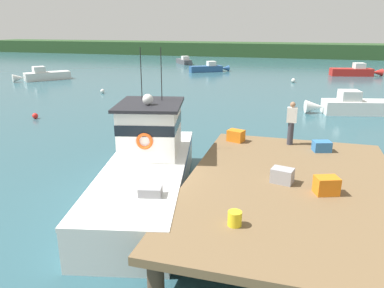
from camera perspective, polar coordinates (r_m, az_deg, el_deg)
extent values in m
plane|color=#2D5660|center=(12.45, -8.19, -8.67)|extent=(200.00, 200.00, 0.00)
cylinder|color=#4C3D2D|center=(8.22, -5.60, -19.80)|extent=(0.36, 0.36, 1.00)
cylinder|color=#4C3D2D|center=(15.29, 5.57, -1.43)|extent=(0.36, 0.36, 1.00)
cylinder|color=#4C3D2D|center=(15.32, 25.08, -3.04)|extent=(0.36, 0.36, 1.00)
cube|color=brown|center=(11.05, 15.13, -6.38)|extent=(6.00, 9.00, 0.20)
cube|color=white|center=(12.30, -7.08, -6.13)|extent=(4.14, 8.35, 1.10)
cone|color=white|center=(16.84, -4.08, 0.60)|extent=(1.46, 1.99, 1.10)
cube|color=#234C9E|center=(12.12, -7.16, -4.18)|extent=(4.12, 8.20, 0.12)
cube|color=white|center=(12.06, -7.19, -3.48)|extent=(4.18, 8.36, 0.12)
cube|color=silver|center=(12.92, -6.37, 1.92)|extent=(2.32, 2.55, 1.80)
cube|color=black|center=(12.84, -6.41, 3.27)|extent=(2.35, 2.58, 0.36)
cube|color=#232328|center=(12.70, -6.51, 6.05)|extent=(2.62, 2.90, 0.10)
sphere|color=white|center=(12.36, -6.79, 6.81)|extent=(0.36, 0.36, 0.36)
cylinder|color=black|center=(13.09, -7.81, 10.57)|extent=(0.03, 0.03, 1.80)
cylinder|color=black|center=(12.97, -4.73, 10.61)|extent=(0.03, 0.03, 1.80)
cube|color=#939399|center=(9.93, -6.40, -7.50)|extent=(0.68, 0.56, 0.36)
torus|color=orange|center=(9.67, -12.62, -9.38)|extent=(0.67, 0.67, 0.12)
torus|color=#EA5119|center=(11.85, -7.29, 0.42)|extent=(0.55, 0.21, 0.54)
cube|color=#3370B2|center=(14.03, 19.28, -0.33)|extent=(0.70, 0.60, 0.37)
cube|color=#9E9EA3|center=(10.94, 13.68, -4.72)|extent=(0.68, 0.57, 0.42)
cube|color=orange|center=(14.50, 6.75, 1.28)|extent=(0.70, 0.60, 0.44)
cube|color=orange|center=(10.56, 19.93, -6.00)|extent=(0.71, 0.62, 0.48)
cylinder|color=yellow|center=(8.54, 6.57, -11.28)|extent=(0.32, 0.32, 0.34)
cylinder|color=#383842|center=(14.43, 14.87, 1.59)|extent=(0.22, 0.22, 0.86)
cube|color=white|center=(14.26, 15.09, 4.33)|extent=(0.36, 0.22, 0.56)
sphere|color=#9E7051|center=(14.17, 15.21, 5.86)|extent=(0.20, 0.20, 0.20)
cube|color=silver|center=(42.62, -21.28, 9.70)|extent=(4.04, 4.36, 0.82)
cone|color=silver|center=(42.12, -25.05, 9.17)|extent=(1.36, 1.39, 0.82)
cube|color=silver|center=(42.38, -22.44, 10.52)|extent=(1.61, 1.60, 0.62)
cube|color=white|center=(26.57, 24.52, 5.15)|extent=(4.99, 2.50, 0.87)
cone|color=white|center=(25.65, 18.26, 5.46)|extent=(1.35, 1.10, 0.87)
cube|color=silver|center=(26.15, 23.01, 6.86)|extent=(1.42, 1.44, 0.65)
cube|color=red|center=(46.77, 23.22, 10.10)|extent=(4.76, 2.33, 0.83)
cone|color=red|center=(47.75, 26.50, 9.81)|extent=(1.28, 1.04, 0.83)
cube|color=silver|center=(46.95, 24.27, 10.89)|extent=(1.35, 1.36, 0.62)
cube|color=#285184|center=(46.88, 2.14, 11.44)|extent=(4.09, 3.15, 0.73)
cone|color=#285184|center=(47.68, 5.08, 11.49)|extent=(1.23, 1.14, 0.73)
cube|color=silver|center=(47.03, 2.98, 12.23)|extent=(1.38, 1.39, 0.55)
cube|color=#4C4C51|center=(56.87, -1.28, 12.53)|extent=(3.20, 3.70, 0.68)
cone|color=#4C4C51|center=(54.69, -0.42, 12.33)|extent=(1.10, 1.15, 0.68)
cube|color=silver|center=(56.21, -1.05, 13.08)|extent=(1.32, 1.32, 0.51)
sphere|color=silver|center=(39.28, 15.29, 9.38)|extent=(0.41, 0.41, 0.41)
sphere|color=silver|center=(32.74, -13.56, 7.90)|extent=(0.35, 0.35, 0.35)
sphere|color=silver|center=(27.63, 24.45, 5.13)|extent=(0.44, 0.44, 0.44)
sphere|color=red|center=(24.92, -22.92, 3.99)|extent=(0.35, 0.35, 0.35)
cube|color=#284723|center=(72.41, 12.46, 13.94)|extent=(120.00, 8.00, 2.40)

